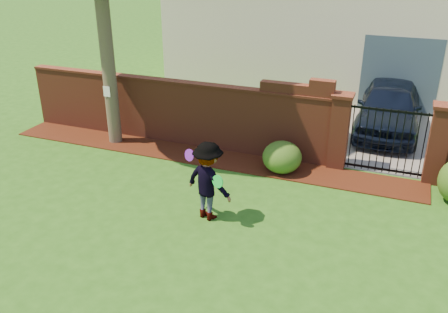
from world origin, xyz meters
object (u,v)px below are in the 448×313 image
at_px(frisbee_purple, 189,155).
at_px(man, 207,182).
at_px(frisbee_green, 218,182).
at_px(car, 389,110).

bearing_deg(frisbee_purple, man, -2.98).
bearing_deg(frisbee_green, man, 146.27).
xyz_separation_m(car, frisbee_purple, (-3.39, -6.10, 0.59)).
xyz_separation_m(frisbee_purple, frisbee_green, (0.68, -0.23, -0.34)).
height_order(car, frisbee_green, car).
height_order(car, man, man).
distance_m(man, frisbee_purple, 0.63).
bearing_deg(man, car, -98.00).
distance_m(car, frisbee_purple, 7.01).
distance_m(frisbee_purple, frisbee_green, 0.80).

